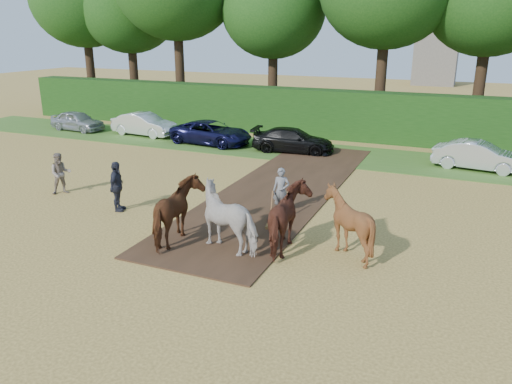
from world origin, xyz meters
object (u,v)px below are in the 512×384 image
at_px(plough_team, 262,217).
at_px(parked_cars, 227,134).
at_px(spectator_far, 117,187).
at_px(spectator_near, 61,174).

xyz_separation_m(plough_team, parked_cars, (-7.60, 12.83, -0.34)).
relative_size(spectator_far, plough_team, 0.28).
xyz_separation_m(spectator_near, spectator_far, (3.50, -0.77, 0.09)).
height_order(spectator_near, parked_cars, spectator_near).
bearing_deg(parked_cars, spectator_far, -83.96).
distance_m(plough_team, parked_cars, 14.92).
bearing_deg(spectator_far, plough_team, -117.21).
distance_m(spectator_near, parked_cars, 11.31).
relative_size(spectator_far, parked_cars, 0.07).
bearing_deg(parked_cars, plough_team, -59.35).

